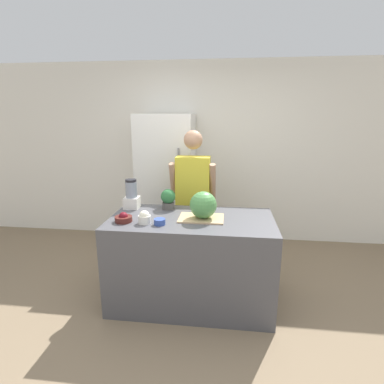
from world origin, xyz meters
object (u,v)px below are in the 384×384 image
object	(u,v)px
person	(193,199)
potted_plant	(168,199)
blender	(132,195)
bowl_cream	(144,218)
refrigerator	(167,182)
watermelon	(203,205)
bowl_cherries	(123,218)
bowl_small_blue	(160,222)

from	to	relation	value
person	potted_plant	world-z (taller)	person
blender	bowl_cream	bearing A→B (deg)	-59.62
refrigerator	person	xyz separation A→B (m)	(0.45, -0.62, -0.07)
bowl_cream	refrigerator	bearing A→B (deg)	94.07
watermelon	bowl_cherries	size ratio (longest dim) A/B	1.60
person	bowl_small_blue	world-z (taller)	person
watermelon	potted_plant	distance (m)	0.48
bowl_cream	watermelon	bearing A→B (deg)	18.51
bowl_cream	blender	xyz separation A→B (m)	(-0.26, 0.44, 0.08)
refrigerator	bowl_cream	world-z (taller)	refrigerator
blender	potted_plant	distance (m)	0.39
bowl_cherries	bowl_small_blue	world-z (taller)	bowl_cherries
potted_plant	bowl_cherries	bearing A→B (deg)	-127.90
refrigerator	watermelon	bearing A→B (deg)	-65.46
refrigerator	blender	bearing A→B (deg)	-97.48
refrigerator	blender	world-z (taller)	refrigerator
refrigerator	watermelon	size ratio (longest dim) A/B	7.30
blender	potted_plant	size ratio (longest dim) A/B	1.46
person	watermelon	world-z (taller)	person
bowl_small_blue	bowl_cream	bearing A→B (deg)	173.70
bowl_small_blue	potted_plant	size ratio (longest dim) A/B	0.48
person	bowl_cream	distance (m)	1.00
bowl_cherries	potted_plant	bearing A→B (deg)	52.10
bowl_cherries	bowl_cream	bearing A→B (deg)	-5.75
refrigerator	bowl_small_blue	bearing A→B (deg)	-80.82
blender	person	bearing A→B (deg)	39.94
refrigerator	blender	size ratio (longest dim) A/B	5.99
refrigerator	potted_plant	xyz separation A→B (m)	(0.24, -1.11, 0.07)
bowl_cherries	blender	xyz separation A→B (m)	(-0.05, 0.42, 0.11)
watermelon	blender	size ratio (longest dim) A/B	0.82
watermelon	potted_plant	size ratio (longest dim) A/B	1.19
refrigerator	potted_plant	distance (m)	1.14
bowl_cream	bowl_small_blue	world-z (taller)	bowl_cream
person	bowl_cream	xyz separation A→B (m)	(-0.34, -0.94, 0.07)
refrigerator	bowl_cherries	size ratio (longest dim) A/B	11.70
watermelon	bowl_cream	world-z (taller)	watermelon
watermelon	bowl_cherries	xyz separation A→B (m)	(-0.73, -0.15, -0.11)
watermelon	bowl_cream	bearing A→B (deg)	-161.49
person	bowl_small_blue	bearing A→B (deg)	-101.46
blender	refrigerator	bearing A→B (deg)	82.52
bowl_cherries	potted_plant	world-z (taller)	potted_plant
refrigerator	bowl_cherries	world-z (taller)	refrigerator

